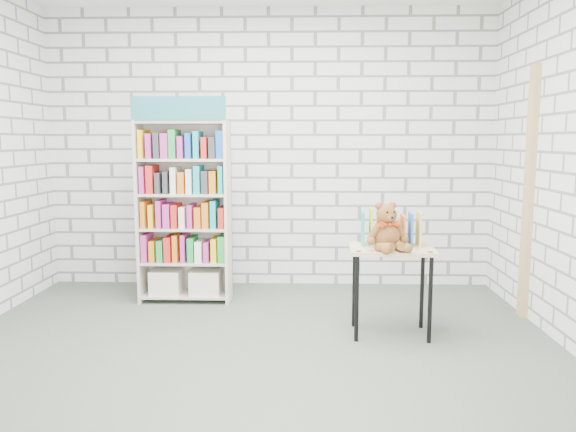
{
  "coord_description": "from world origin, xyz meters",
  "views": [
    {
      "loc": [
        0.37,
        -3.74,
        1.49
      ],
      "look_at": [
        0.23,
        0.95,
        0.86
      ],
      "focal_mm": 35.0,
      "sensor_mm": 36.0,
      "label": 1
    }
  ],
  "objects": [
    {
      "name": "door_trim",
      "position": [
        2.23,
        0.95,
        1.05
      ],
      "size": [
        0.05,
        0.12,
        2.1
      ],
      "primitive_type": "cube",
      "color": "tan",
      "rests_on": "ground"
    },
    {
      "name": "bookshelf",
      "position": [
        -0.74,
        1.36,
        0.85
      ],
      "size": [
        0.83,
        0.32,
        1.87
      ],
      "color": "beige",
      "rests_on": "ground"
    },
    {
      "name": "room_shell",
      "position": [
        0.0,
        0.0,
        1.78
      ],
      "size": [
        4.52,
        4.02,
        2.81
      ],
      "color": "silver",
      "rests_on": "ground"
    },
    {
      "name": "table_books",
      "position": [
        1.03,
        0.57,
        0.82
      ],
      "size": [
        0.45,
        0.21,
        0.26
      ],
      "color": "teal",
      "rests_on": "display_table"
    },
    {
      "name": "ground",
      "position": [
        0.0,
        0.0,
        0.0
      ],
      "size": [
        4.5,
        4.5,
        0.0
      ],
      "primitive_type": "plane",
      "color": "#465044",
      "rests_on": "ground"
    },
    {
      "name": "display_table",
      "position": [
        1.03,
        0.47,
        0.59
      ],
      "size": [
        0.65,
        0.46,
        0.68
      ],
      "color": "tan",
      "rests_on": "ground"
    },
    {
      "name": "teddy_bear",
      "position": [
        0.98,
        0.37,
        0.83
      ],
      "size": [
        0.33,
        0.32,
        0.36
      ],
      "color": "brown",
      "rests_on": "display_table"
    }
  ]
}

